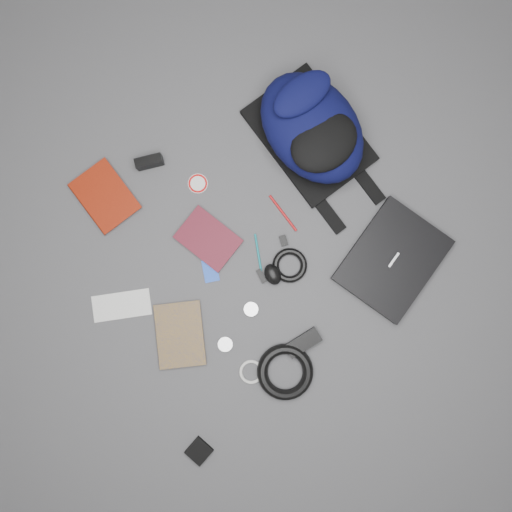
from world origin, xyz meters
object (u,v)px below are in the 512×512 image
dvd_case (208,239)px  laptop (392,260)px  pouch (199,451)px  compact_camera (149,162)px  power_brick (303,343)px  backpack (312,128)px  comic_book (157,337)px  textbook_red (86,210)px  mouse (273,274)px

dvd_case → laptop: bearing=-58.5°
laptop → pouch: (-0.93, -0.22, -0.01)m
compact_camera → power_brick: compact_camera is taller
backpack → comic_book: bearing=-163.6°
comic_book → compact_camera: bearing=86.2°
backpack → comic_book: backpack is taller
compact_camera → dvd_case: bearing=-66.5°
backpack → power_brick: bearing=-128.6°
comic_book → compact_camera: (0.30, 0.55, 0.02)m
backpack → power_brick: size_ratio=3.76×
comic_book → laptop: bearing=11.6°
textbook_red → comic_book: size_ratio=0.99×
mouse → power_brick: bearing=-91.1°
textbook_red → pouch: bearing=-101.2°
textbook_red → power_brick: power_brick is taller
mouse → power_brick: size_ratio=0.62×
backpack → power_brick: 0.75m
power_brick → pouch: (-0.51, -0.13, -0.01)m
dvd_case → backpack: bearing=-6.0°
textbook_red → dvd_case: size_ratio=1.09×
backpack → comic_book: size_ratio=2.08×
mouse → compact_camera: bearing=112.6°
textbook_red → dvd_case: textbook_red is taller
laptop → dvd_case: size_ratio=1.74×
comic_book → compact_camera: size_ratio=2.37×
comic_book → mouse: size_ratio=2.93×
laptop → compact_camera: compact_camera is taller
mouse → dvd_case: bearing=126.0°
textbook_red → dvd_case: 0.45m
laptop → textbook_red: laptop is taller
backpack → compact_camera: bearing=153.3°
laptop → pouch: 0.96m
comic_book → mouse: (0.47, -0.02, 0.01)m
laptop → comic_book: 0.88m
dvd_case → comic_book: bearing=-169.2°
comic_book → dvd_case: 0.39m
compact_camera → mouse: size_ratio=1.23×
power_brick → laptop: bearing=11.1°
backpack → mouse: (-0.37, -0.36, -0.08)m
backpack → pouch: size_ratio=6.53×
compact_camera → textbook_red: bearing=-156.9°
comic_book → pouch: pouch is taller
laptop → dvd_case: laptop is taller
textbook_red → comic_book: 0.52m
laptop → comic_book: laptop is taller
dvd_case → mouse: bearing=-80.7°
laptop → compact_camera: (-0.56, 0.75, 0.01)m
backpack → mouse: size_ratio=6.10×
pouch → laptop: bearing=13.0°
comic_book → dvd_case: comic_book is taller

